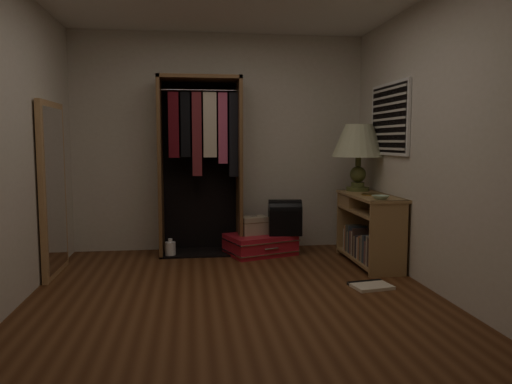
{
  "coord_description": "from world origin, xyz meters",
  "views": [
    {
      "loc": [
        -0.36,
        -4.08,
        1.32
      ],
      "look_at": [
        0.3,
        0.95,
        0.8
      ],
      "focal_mm": 35.0,
      "sensor_mm": 36.0,
      "label": 1
    }
  ],
  "objects_px": {
    "floor_mirror": "(53,189)",
    "train_case": "(253,225)",
    "console_bookshelf": "(368,226)",
    "pink_suitcase": "(260,244)",
    "open_wardrobe": "(202,150)",
    "table_lamp": "(359,142)",
    "white_jug": "(170,249)",
    "black_bag": "(285,217)"
  },
  "relations": [
    {
      "from": "console_bookshelf",
      "to": "pink_suitcase",
      "type": "xyz_separation_m",
      "value": [
        -1.1,
        0.57,
        -0.28
      ]
    },
    {
      "from": "console_bookshelf",
      "to": "floor_mirror",
      "type": "relative_size",
      "value": 0.66
    },
    {
      "from": "floor_mirror",
      "to": "train_case",
      "type": "height_order",
      "value": "floor_mirror"
    },
    {
      "from": "floor_mirror",
      "to": "white_jug",
      "type": "distance_m",
      "value": 1.46
    },
    {
      "from": "white_jug",
      "to": "floor_mirror",
      "type": "bearing_deg",
      "value": -151.35
    },
    {
      "from": "open_wardrobe",
      "to": "table_lamp",
      "type": "distance_m",
      "value": 1.81
    },
    {
      "from": "open_wardrobe",
      "to": "table_lamp",
      "type": "relative_size",
      "value": 2.7
    },
    {
      "from": "floor_mirror",
      "to": "black_bag",
      "type": "distance_m",
      "value": 2.52
    },
    {
      "from": "white_jug",
      "to": "console_bookshelf",
      "type": "bearing_deg",
      "value": -14.84
    },
    {
      "from": "open_wardrobe",
      "to": "floor_mirror",
      "type": "relative_size",
      "value": 1.21
    },
    {
      "from": "table_lamp",
      "to": "white_jug",
      "type": "bearing_deg",
      "value": 175.09
    },
    {
      "from": "table_lamp",
      "to": "floor_mirror",
      "type": "bearing_deg",
      "value": -172.69
    },
    {
      "from": "console_bookshelf",
      "to": "table_lamp",
      "type": "distance_m",
      "value": 0.98
    },
    {
      "from": "floor_mirror",
      "to": "white_jug",
      "type": "relative_size",
      "value": 8.06
    },
    {
      "from": "floor_mirror",
      "to": "table_lamp",
      "type": "xyz_separation_m",
      "value": [
        3.24,
        0.42,
        0.46
      ]
    },
    {
      "from": "black_bag",
      "to": "table_lamp",
      "type": "height_order",
      "value": "table_lamp"
    },
    {
      "from": "train_case",
      "to": "black_bag",
      "type": "distance_m",
      "value": 0.38
    },
    {
      "from": "console_bookshelf",
      "to": "train_case",
      "type": "xyz_separation_m",
      "value": [
        -1.18,
        0.59,
        -0.06
      ]
    },
    {
      "from": "black_bag",
      "to": "table_lamp",
      "type": "bearing_deg",
      "value": -5.23
    },
    {
      "from": "floor_mirror",
      "to": "black_bag",
      "type": "xyz_separation_m",
      "value": [
        2.42,
        0.56,
        -0.41
      ]
    },
    {
      "from": "train_case",
      "to": "table_lamp",
      "type": "bearing_deg",
      "value": -26.42
    },
    {
      "from": "console_bookshelf",
      "to": "black_bag",
      "type": "bearing_deg",
      "value": 147.27
    },
    {
      "from": "console_bookshelf",
      "to": "white_jug",
      "type": "distance_m",
      "value": 2.24
    },
    {
      "from": "pink_suitcase",
      "to": "white_jug",
      "type": "distance_m",
      "value": 1.04
    },
    {
      "from": "console_bookshelf",
      "to": "floor_mirror",
      "type": "xyz_separation_m",
      "value": [
        -3.24,
        -0.03,
        0.45
      ]
    },
    {
      "from": "table_lamp",
      "to": "train_case",
      "type": "bearing_deg",
      "value": 169.99
    },
    {
      "from": "pink_suitcase",
      "to": "open_wardrobe",
      "type": "bearing_deg",
      "value": 146.0
    },
    {
      "from": "black_bag",
      "to": "table_lamp",
      "type": "distance_m",
      "value": 1.2
    },
    {
      "from": "train_case",
      "to": "black_bag",
      "type": "relative_size",
      "value": 0.87
    },
    {
      "from": "train_case",
      "to": "floor_mirror",
      "type": "bearing_deg",
      "value": -179.54
    },
    {
      "from": "table_lamp",
      "to": "white_jug",
      "type": "height_order",
      "value": "table_lamp"
    },
    {
      "from": "floor_mirror",
      "to": "train_case",
      "type": "xyz_separation_m",
      "value": [
        2.06,
        0.62,
        -0.51
      ]
    },
    {
      "from": "white_jug",
      "to": "pink_suitcase",
      "type": "bearing_deg",
      "value": -0.01
    },
    {
      "from": "black_bag",
      "to": "white_jug",
      "type": "height_order",
      "value": "black_bag"
    },
    {
      "from": "open_wardrobe",
      "to": "white_jug",
      "type": "distance_m",
      "value": 1.2
    },
    {
      "from": "open_wardrobe",
      "to": "floor_mirror",
      "type": "bearing_deg",
      "value": -152.33
    },
    {
      "from": "pink_suitcase",
      "to": "table_lamp",
      "type": "distance_m",
      "value": 1.63
    },
    {
      "from": "open_wardrobe",
      "to": "table_lamp",
      "type": "height_order",
      "value": "open_wardrobe"
    },
    {
      "from": "open_wardrobe",
      "to": "white_jug",
      "type": "height_order",
      "value": "open_wardrobe"
    },
    {
      "from": "console_bookshelf",
      "to": "open_wardrobe",
      "type": "distance_m",
      "value": 2.08
    },
    {
      "from": "train_case",
      "to": "white_jug",
      "type": "bearing_deg",
      "value": 165.06
    },
    {
      "from": "pink_suitcase",
      "to": "train_case",
      "type": "relative_size",
      "value": 2.53
    }
  ]
}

